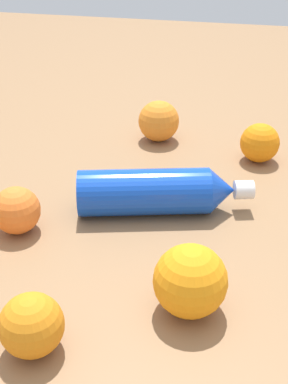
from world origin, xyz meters
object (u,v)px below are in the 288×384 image
object	(u,v)px
orange_2	(159,121)
orange_3	(190,281)
orange_4	(32,325)
orange_0	(260,143)
orange_1	(16,210)
water_bottle	(159,192)

from	to	relation	value
orange_2	orange_3	xyz separation A→B (m)	(0.43, 0.12, 0.00)
orange_4	orange_0	bearing A→B (deg)	156.75
orange_1	orange_0	bearing A→B (deg)	132.63
orange_3	water_bottle	bearing A→B (deg)	-159.16
orange_0	orange_4	size ratio (longest dim) A/B	1.01
orange_1	orange_3	bearing A→B (deg)	67.67
water_bottle	orange_2	xyz separation A→B (m)	(-0.24, -0.05, 0.00)
orange_4	orange_3	bearing A→B (deg)	122.37
orange_3	orange_2	bearing A→B (deg)	-164.44
orange_2	orange_3	world-z (taller)	orange_3
orange_1	orange_3	size ratio (longest dim) A/B	0.80
orange_1	orange_3	distance (m)	0.27
water_bottle	orange_4	xyz separation A→B (m)	(0.28, -0.07, -0.00)
orange_0	orange_4	xyz separation A→B (m)	(0.47, -0.20, -0.00)
orange_1	orange_4	world-z (taller)	same
orange_0	orange_1	xyz separation A→B (m)	(0.28, -0.31, -0.00)
orange_2	orange_4	world-z (taller)	orange_2
orange_2	orange_4	bearing A→B (deg)	-2.53
orange_3	orange_4	world-z (taller)	orange_3
orange_1	orange_3	xyz separation A→B (m)	(0.10, 0.25, 0.01)
water_bottle	orange_0	size ratio (longest dim) A/B	3.80
orange_0	orange_3	world-z (taller)	orange_3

